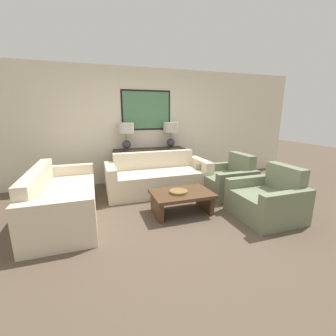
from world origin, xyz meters
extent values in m
plane|color=brown|center=(0.00, 0.00, 0.00)|extent=(20.00, 20.00, 0.00)
cube|color=beige|center=(0.00, 2.38, 1.32)|extent=(8.12, 0.10, 2.65)
cube|color=black|center=(0.00, 2.33, 1.70)|extent=(1.18, 0.01, 0.92)
cube|color=#4C7F56|center=(0.00, 2.32, 1.70)|extent=(1.10, 0.02, 0.84)
cube|color=#332319|center=(0.00, 2.10, 0.41)|extent=(1.67, 0.40, 0.82)
cylinder|color=#333338|center=(-0.53, 2.10, 0.83)|extent=(0.17, 0.17, 0.02)
sphere|color=#333338|center=(-0.53, 2.10, 0.94)|extent=(0.20, 0.20, 0.20)
cylinder|color=#8C7A51|center=(-0.53, 2.10, 1.12)|extent=(0.02, 0.02, 0.15)
cylinder|color=#B2ADA3|center=(-0.53, 2.10, 1.31)|extent=(0.36, 0.36, 0.23)
cylinder|color=#333338|center=(0.53, 2.10, 0.83)|extent=(0.17, 0.17, 0.02)
sphere|color=#333338|center=(0.53, 2.10, 0.94)|extent=(0.20, 0.20, 0.20)
cylinder|color=#8C7A51|center=(0.53, 2.10, 1.12)|extent=(0.02, 0.02, 0.15)
cylinder|color=#B2ADA3|center=(0.53, 2.10, 1.31)|extent=(0.36, 0.36, 0.23)
cube|color=beige|center=(0.00, 1.26, 0.23)|extent=(1.77, 0.72, 0.45)
cube|color=beige|center=(0.00, 1.71, 0.41)|extent=(1.77, 0.18, 0.81)
cube|color=beige|center=(-0.98, 1.35, 0.32)|extent=(0.18, 0.90, 0.64)
cube|color=beige|center=(0.98, 1.35, 0.32)|extent=(0.18, 0.90, 0.64)
cube|color=beige|center=(-1.66, 0.69, 0.23)|extent=(0.72, 1.77, 0.45)
cube|color=beige|center=(-2.11, 0.69, 0.41)|extent=(0.18, 1.77, 0.81)
cube|color=beige|center=(-1.75, -0.29, 0.32)|extent=(0.90, 0.18, 0.64)
cube|color=beige|center=(-1.75, 1.66, 0.32)|extent=(0.90, 0.18, 0.64)
cube|color=#4C331E|center=(0.07, 0.23, 0.34)|extent=(0.99, 0.68, 0.05)
cube|color=#4C331E|center=(-0.36, 0.23, 0.16)|extent=(0.07, 0.54, 0.31)
cube|color=#4C331E|center=(0.51, 0.23, 0.16)|extent=(0.07, 0.54, 0.31)
cylinder|color=olive|center=(0.01, 0.22, 0.38)|extent=(0.30, 0.30, 0.04)
cube|color=#707A5B|center=(1.19, 0.80, 0.20)|extent=(0.72, 0.69, 0.40)
cube|color=#707A5B|center=(1.64, 0.80, 0.41)|extent=(0.18, 0.69, 0.83)
cube|color=#707A5B|center=(1.28, 1.21, 0.28)|extent=(0.90, 0.14, 0.56)
cube|color=#707A5B|center=(1.28, 0.39, 0.28)|extent=(0.90, 0.14, 0.56)
cube|color=#707A5B|center=(1.19, -0.34, 0.20)|extent=(0.72, 0.69, 0.40)
cube|color=#707A5B|center=(1.64, -0.34, 0.41)|extent=(0.18, 0.69, 0.83)
cube|color=#707A5B|center=(1.28, 0.08, 0.28)|extent=(0.90, 0.14, 0.56)
cube|color=#707A5B|center=(1.28, -0.75, 0.28)|extent=(0.90, 0.14, 0.56)
camera|label=1|loc=(-1.26, -3.02, 1.63)|focal=24.00mm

